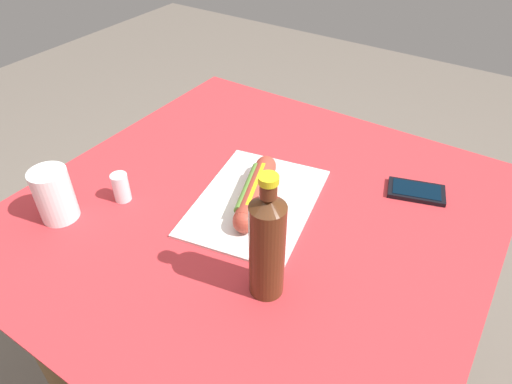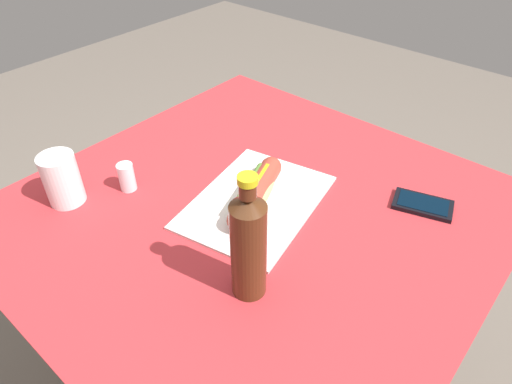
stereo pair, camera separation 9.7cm
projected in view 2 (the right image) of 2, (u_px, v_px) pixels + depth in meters
name	position (u px, v px, depth m)	size (l,w,h in m)	color
dining_table	(254.00, 256.00, 1.07)	(0.96, 0.96, 0.78)	brown
paper_wrapper	(256.00, 202.00, 0.99)	(0.33, 0.24, 0.01)	silver
hot_dog	(256.00, 192.00, 0.97)	(0.23, 0.12, 0.05)	#DBB26B
cell_phone	(423.00, 205.00, 0.98)	(0.10, 0.14, 0.01)	black
soda_bottle	(248.00, 245.00, 0.74)	(0.06, 0.06, 0.25)	#4C2814
drinking_cup	(62.00, 179.00, 0.96)	(0.08, 0.08, 0.12)	white
salt_shaker	(127.00, 177.00, 1.01)	(0.04, 0.04, 0.07)	silver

